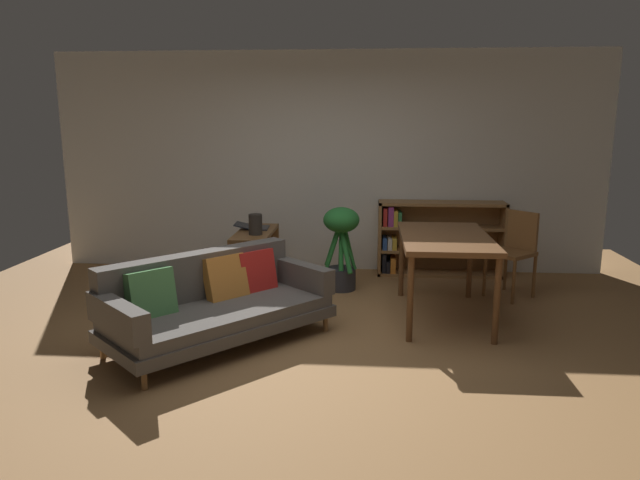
{
  "coord_description": "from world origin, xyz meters",
  "views": [
    {
      "loc": [
        0.5,
        -4.6,
        1.89
      ],
      "look_at": [
        0.08,
        0.62,
        0.8
      ],
      "focal_mm": 32.78,
      "sensor_mm": 36.0,
      "label": 1
    }
  ],
  "objects_px": {
    "open_laptop": "(254,227)",
    "dining_table": "(445,244)",
    "dining_chair_near": "(515,248)",
    "bookshelf": "(433,238)",
    "media_console": "(255,259)",
    "fabric_couch": "(214,301)",
    "desk_speaker": "(255,224)",
    "potted_floor_plant": "(341,243)"
  },
  "relations": [
    {
      "from": "open_laptop",
      "to": "dining_table",
      "type": "xyz_separation_m",
      "value": [
        2.06,
        -1.13,
        0.08
      ]
    },
    {
      "from": "potted_floor_plant",
      "to": "bookshelf",
      "type": "xyz_separation_m",
      "value": [
        1.09,
        0.77,
        -0.08
      ]
    },
    {
      "from": "media_console",
      "to": "desk_speaker",
      "type": "bearing_deg",
      "value": -76.19
    },
    {
      "from": "open_laptop",
      "to": "potted_floor_plant",
      "type": "height_order",
      "value": "potted_floor_plant"
    },
    {
      "from": "dining_table",
      "to": "bookshelf",
      "type": "bearing_deg",
      "value": 87.53
    },
    {
      "from": "dining_chair_near",
      "to": "bookshelf",
      "type": "xyz_separation_m",
      "value": [
        -0.78,
        0.86,
        -0.07
      ]
    },
    {
      "from": "dining_chair_near",
      "to": "bookshelf",
      "type": "distance_m",
      "value": 1.16
    },
    {
      "from": "dining_chair_near",
      "to": "open_laptop",
      "type": "bearing_deg",
      "value": 173.01
    },
    {
      "from": "dining_table",
      "to": "media_console",
      "type": "bearing_deg",
      "value": 154.45
    },
    {
      "from": "media_console",
      "to": "dining_chair_near",
      "type": "bearing_deg",
      "value": -3.81
    },
    {
      "from": "open_laptop",
      "to": "desk_speaker",
      "type": "relative_size",
      "value": 1.78
    },
    {
      "from": "media_console",
      "to": "dining_chair_near",
      "type": "relative_size",
      "value": 1.12
    },
    {
      "from": "open_laptop",
      "to": "bookshelf",
      "type": "xyz_separation_m",
      "value": [
        2.13,
        0.51,
        -0.2
      ]
    },
    {
      "from": "media_console",
      "to": "bookshelf",
      "type": "relative_size",
      "value": 0.68
    },
    {
      "from": "open_laptop",
      "to": "dining_chair_near",
      "type": "relative_size",
      "value": 0.44
    },
    {
      "from": "potted_floor_plant",
      "to": "desk_speaker",
      "type": "bearing_deg",
      "value": -174.66
    },
    {
      "from": "open_laptop",
      "to": "dining_table",
      "type": "bearing_deg",
      "value": -28.73
    },
    {
      "from": "media_console",
      "to": "dining_table",
      "type": "relative_size",
      "value": 0.71
    },
    {
      "from": "open_laptop",
      "to": "dining_chair_near",
      "type": "bearing_deg",
      "value": -6.99
    },
    {
      "from": "dining_chair_near",
      "to": "bookshelf",
      "type": "bearing_deg",
      "value": 132.06
    },
    {
      "from": "dining_table",
      "to": "dining_chair_near",
      "type": "xyz_separation_m",
      "value": [
        0.85,
        0.77,
        -0.2
      ]
    },
    {
      "from": "fabric_couch",
      "to": "dining_table",
      "type": "height_order",
      "value": "dining_table"
    },
    {
      "from": "media_console",
      "to": "potted_floor_plant",
      "type": "xyz_separation_m",
      "value": [
        0.99,
        -0.1,
        0.23
      ]
    },
    {
      "from": "desk_speaker",
      "to": "dining_chair_near",
      "type": "xyz_separation_m",
      "value": [
        2.81,
        0.0,
        -0.22
      ]
    },
    {
      "from": "media_console",
      "to": "dining_table",
      "type": "height_order",
      "value": "dining_table"
    },
    {
      "from": "fabric_couch",
      "to": "dining_chair_near",
      "type": "relative_size",
      "value": 2.16
    },
    {
      "from": "dining_table",
      "to": "bookshelf",
      "type": "distance_m",
      "value": 1.66
    },
    {
      "from": "fabric_couch",
      "to": "open_laptop",
      "type": "relative_size",
      "value": 4.88
    },
    {
      "from": "fabric_couch",
      "to": "media_console",
      "type": "distance_m",
      "value": 1.75
    },
    {
      "from": "media_console",
      "to": "dining_chair_near",
      "type": "xyz_separation_m",
      "value": [
        2.86,
        -0.19,
        0.22
      ]
    },
    {
      "from": "fabric_couch",
      "to": "open_laptop",
      "type": "xyz_separation_m",
      "value": [
        -0.02,
        1.91,
        0.29
      ]
    },
    {
      "from": "open_laptop",
      "to": "bookshelf",
      "type": "distance_m",
      "value": 2.19
    },
    {
      "from": "dining_table",
      "to": "dining_chair_near",
      "type": "relative_size",
      "value": 1.57
    },
    {
      "from": "desk_speaker",
      "to": "potted_floor_plant",
      "type": "xyz_separation_m",
      "value": [
        0.94,
        0.09,
        -0.21
      ]
    },
    {
      "from": "open_laptop",
      "to": "dining_table",
      "type": "distance_m",
      "value": 2.35
    },
    {
      "from": "open_laptop",
      "to": "potted_floor_plant",
      "type": "bearing_deg",
      "value": -14.53
    },
    {
      "from": "potted_floor_plant",
      "to": "media_console",
      "type": "bearing_deg",
      "value": 174.07
    },
    {
      "from": "open_laptop",
      "to": "media_console",
      "type": "bearing_deg",
      "value": -74.99
    },
    {
      "from": "fabric_couch",
      "to": "dining_chair_near",
      "type": "xyz_separation_m",
      "value": [
        2.89,
        1.56,
        0.17
      ]
    },
    {
      "from": "fabric_couch",
      "to": "dining_chair_near",
      "type": "distance_m",
      "value": 3.28
    },
    {
      "from": "media_console",
      "to": "open_laptop",
      "type": "xyz_separation_m",
      "value": [
        -0.04,
        0.17,
        0.34
      ]
    },
    {
      "from": "fabric_couch",
      "to": "desk_speaker",
      "type": "bearing_deg",
      "value": 87.25
    }
  ]
}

